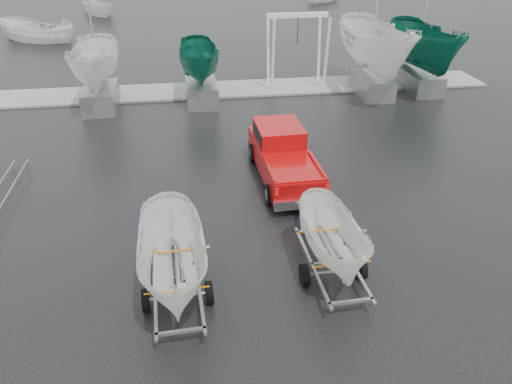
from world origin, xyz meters
The scene contains 13 objects.
ground_plane centered at (0.00, 0.00, 0.00)m, with size 120.00×120.00×0.00m, color black.
dock centered at (0.00, 13.00, 0.05)m, with size 30.00×3.00×0.12m, color gray.
pickup_truck centered at (1.01, 2.14, 0.94)m, with size 2.12×5.49×1.81m.
trailer_hitched centered at (1.17, -4.06, 2.36)m, with size 1.80×3.63×4.33m.
trailer_parked centered at (-3.02, -4.45, 2.74)m, with size 1.81×3.65×5.06m.
boat_hoist centered at (3.94, 13.00, 2.67)m, with size 3.30×2.18×4.12m.
keelboat_0 centered at (-6.72, 11.00, 3.64)m, with size 2.30×3.20×10.47m.
keelboat_1 centered at (-1.57, 11.20, 3.20)m, with size 2.05×3.20×6.56m.
keelboat_2 centered at (7.76, 11.00, 4.67)m, with size 2.94×3.20×11.12m.
keelboat_3 centered at (10.67, 11.30, 4.21)m, with size 2.64×3.20×10.82m.
moored_boat_0 centered at (-13.70, 27.82, 0.00)m, with size 3.55×3.52×11.46m.
moored_boat_1 centered at (-10.35, 39.38, 0.01)m, with size 3.02×3.05×11.02m.
moored_boat_2 centered at (14.18, 44.42, 0.01)m, with size 3.39×3.39×11.14m.
Camera 1 is at (-2.47, -14.60, 8.80)m, focal length 35.00 mm.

